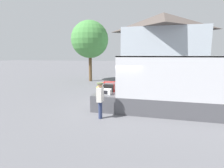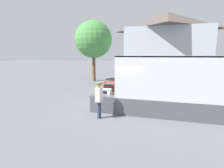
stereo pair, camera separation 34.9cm
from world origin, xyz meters
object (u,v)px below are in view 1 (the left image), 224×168
(portable_generator, at_px, (109,88))
(orange_bucket, at_px, (99,90))
(box_truck, at_px, (199,98))
(street_tree, at_px, (90,40))
(worker_person, at_px, (100,97))
(microwave, at_px, (106,92))

(portable_generator, height_order, orange_bucket, portable_generator)
(box_truck, distance_m, street_tree, 14.11)
(street_tree, bearing_deg, worker_person, -66.93)
(box_truck, bearing_deg, portable_generator, 175.73)
(worker_person, bearing_deg, portable_generator, 92.89)
(microwave, xyz_separation_m, portable_generator, (-0.03, 0.75, 0.07))
(box_truck, distance_m, worker_person, 4.97)
(microwave, relative_size, orange_bucket, 1.51)
(orange_bucket, bearing_deg, microwave, -33.20)
(portable_generator, xyz_separation_m, street_tree, (-4.76, 9.32, 3.63))
(box_truck, xyz_separation_m, orange_bucket, (-5.25, -0.06, 0.16))
(worker_person, height_order, street_tree, street_tree)
(box_truck, bearing_deg, orange_bucket, -179.38)
(portable_generator, relative_size, orange_bucket, 2.26)
(portable_generator, bearing_deg, worker_person, -87.11)
(box_truck, bearing_deg, street_tree, 134.51)
(microwave, relative_size, portable_generator, 0.67)
(microwave, xyz_separation_m, orange_bucket, (-0.52, 0.34, 0.02))
(microwave, distance_m, worker_person, 1.35)
(portable_generator, bearing_deg, orange_bucket, -140.02)
(microwave, xyz_separation_m, worker_person, (0.08, -1.34, 0.04))
(box_truck, distance_m, portable_generator, 4.78)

